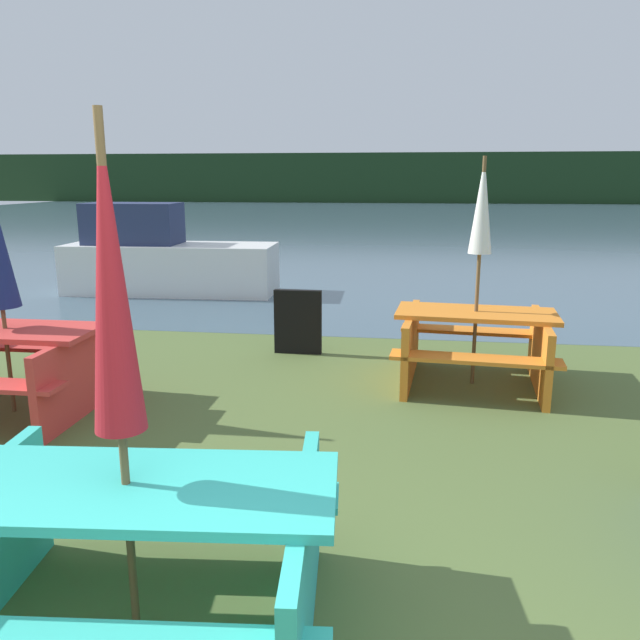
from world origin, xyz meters
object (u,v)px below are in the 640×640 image
at_px(picnic_table_teal, 131,547).
at_px(boat, 164,259).
at_px(umbrella_crimson, 111,283).
at_px(picnic_table_red, 9,362).
at_px(umbrella_white, 482,210).
at_px(picnic_table_orange, 474,341).
at_px(signboard, 298,322).

distance_m(picnic_table_teal, boat, 8.83).
bearing_deg(umbrella_crimson, picnic_table_red, 131.82).
height_order(umbrella_white, boat, umbrella_white).
distance_m(picnic_table_orange, signboard, 2.09).
distance_m(umbrella_white, boat, 6.74).
bearing_deg(umbrella_crimson, picnic_table_teal, 0.00).
height_order(picnic_table_teal, umbrella_white, umbrella_white).
distance_m(picnic_table_orange, boat, 6.65).
distance_m(picnic_table_teal, picnic_table_orange, 4.24).
distance_m(picnic_table_teal, signboard, 4.67).
bearing_deg(umbrella_white, picnic_table_teal, -115.74).
bearing_deg(picnic_table_orange, signboard, 155.95).
height_order(picnic_table_orange, umbrella_white, umbrella_white).
bearing_deg(umbrella_crimson, signboard, 90.85).
bearing_deg(picnic_table_teal, boat, 110.50).
bearing_deg(picnic_table_red, boat, 98.44).
height_order(picnic_table_red, signboard, picnic_table_red).
relative_size(umbrella_crimson, boat, 0.61).
bearing_deg(picnic_table_red, picnic_table_teal, -48.18).
distance_m(picnic_table_orange, umbrella_white, 1.28).
distance_m(picnic_table_teal, umbrella_crimson, 1.15).
bearing_deg(signboard, umbrella_crimson, -89.15).
height_order(picnic_table_teal, signboard, picnic_table_teal).
xyz_separation_m(picnic_table_red, umbrella_white, (4.08, 1.32, 1.26)).
bearing_deg(boat, signboard, -51.72).
distance_m(picnic_table_red, boat, 5.84).
distance_m(picnic_table_teal, picnic_table_red, 3.35).
bearing_deg(picnic_table_teal, picnic_table_red, 131.82).
bearing_deg(picnic_table_orange, picnic_table_red, -162.07).
xyz_separation_m(picnic_table_teal, signboard, (-0.07, 4.67, -0.08)).
xyz_separation_m(umbrella_white, umbrella_crimson, (-1.84, -3.82, -0.11)).
height_order(picnic_table_teal, umbrella_crimson, umbrella_crimson).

